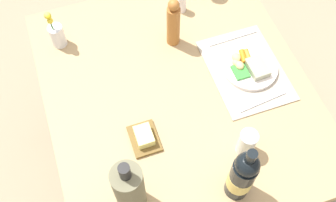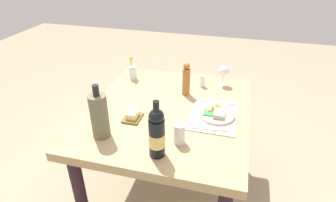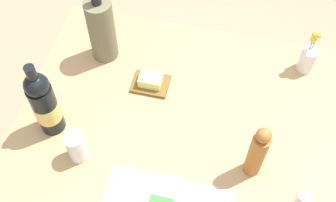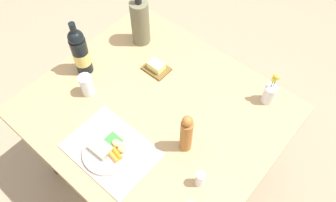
{
  "view_description": "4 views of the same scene",
  "coord_description": "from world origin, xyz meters",
  "px_view_note": "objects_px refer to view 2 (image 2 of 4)",
  "views": [
    {
      "loc": [
        -0.75,
        0.3,
        2.04
      ],
      "look_at": [
        -0.07,
        0.07,
        0.79
      ],
      "focal_mm": 42.54,
      "sensor_mm": 36.0,
      "label": 1
    },
    {
      "loc": [
        -1.49,
        -0.39,
        1.67
      ],
      "look_at": [
        -0.0,
        0.01,
        0.78
      ],
      "focal_mm": 30.22,
      "sensor_mm": 36.0,
      "label": 2
    },
    {
      "loc": [
        0.11,
        -0.68,
        1.94
      ],
      "look_at": [
        -0.07,
        0.07,
        0.81
      ],
      "focal_mm": 44.96,
      "sensor_mm": 36.0,
      "label": 3
    },
    {
      "loc": [
        0.62,
        -0.62,
        2.04
      ],
      "look_at": [
        0.03,
        0.05,
        0.75
      ],
      "focal_mm": 35.64,
      "sensor_mm": 36.0,
      "label": 4
    }
  ],
  "objects_px": {
    "dinner_plate": "(216,113)",
    "salt_shaker": "(202,81)",
    "flower_vase": "(133,71)",
    "wine_glass": "(224,71)",
    "water_tumbler": "(179,135)",
    "butter_dish": "(133,116)",
    "wine_bottle": "(157,133)",
    "cooler_bottle": "(99,116)",
    "dining_table": "(169,122)",
    "knife": "(219,102)",
    "fork": "(210,129)",
    "pepper_mill": "(186,80)"
  },
  "relations": [
    {
      "from": "dining_table",
      "to": "flower_vase",
      "type": "bearing_deg",
      "value": 46.03
    },
    {
      "from": "salt_shaker",
      "to": "wine_glass",
      "type": "xyz_separation_m",
      "value": [
        0.06,
        -0.14,
        0.07
      ]
    },
    {
      "from": "flower_vase",
      "to": "cooler_bottle",
      "type": "bearing_deg",
      "value": -172.34
    },
    {
      "from": "cooler_bottle",
      "to": "knife",
      "type": "bearing_deg",
      "value": -48.51
    },
    {
      "from": "dining_table",
      "to": "salt_shaker",
      "type": "relative_size",
      "value": 13.02
    },
    {
      "from": "flower_vase",
      "to": "dining_table",
      "type": "bearing_deg",
      "value": -133.97
    },
    {
      "from": "flower_vase",
      "to": "water_tumbler",
      "type": "height_order",
      "value": "flower_vase"
    },
    {
      "from": "wine_bottle",
      "to": "wine_glass",
      "type": "height_order",
      "value": "wine_bottle"
    },
    {
      "from": "water_tumbler",
      "to": "butter_dish",
      "type": "xyz_separation_m",
      "value": [
        0.15,
        0.33,
        -0.03
      ]
    },
    {
      "from": "flower_vase",
      "to": "water_tumbler",
      "type": "distance_m",
      "value": 0.87
    },
    {
      "from": "flower_vase",
      "to": "salt_shaker",
      "type": "relative_size",
      "value": 2.13
    },
    {
      "from": "fork",
      "to": "water_tumbler",
      "type": "relative_size",
      "value": 1.72
    },
    {
      "from": "pepper_mill",
      "to": "cooler_bottle",
      "type": "relative_size",
      "value": 0.75
    },
    {
      "from": "knife",
      "to": "dining_table",
      "type": "bearing_deg",
      "value": 116.45
    },
    {
      "from": "dining_table",
      "to": "water_tumbler",
      "type": "relative_size",
      "value": 9.75
    },
    {
      "from": "fork",
      "to": "butter_dish",
      "type": "relative_size",
      "value": 1.55
    },
    {
      "from": "fork",
      "to": "wine_bottle",
      "type": "relative_size",
      "value": 0.64
    },
    {
      "from": "dinner_plate",
      "to": "water_tumbler",
      "type": "xyz_separation_m",
      "value": [
        -0.31,
        0.16,
        0.03
      ]
    },
    {
      "from": "fork",
      "to": "flower_vase",
      "type": "relative_size",
      "value": 1.08
    },
    {
      "from": "knife",
      "to": "wine_bottle",
      "type": "distance_m",
      "value": 0.66
    },
    {
      "from": "wine_glass",
      "to": "fork",
      "type": "bearing_deg",
      "value": 178.75
    },
    {
      "from": "salt_shaker",
      "to": "knife",
      "type": "bearing_deg",
      "value": -146.35
    },
    {
      "from": "fork",
      "to": "wine_bottle",
      "type": "distance_m",
      "value": 0.38
    },
    {
      "from": "butter_dish",
      "to": "knife",
      "type": "bearing_deg",
      "value": -56.66
    },
    {
      "from": "dining_table",
      "to": "water_tumbler",
      "type": "height_order",
      "value": "water_tumbler"
    },
    {
      "from": "cooler_bottle",
      "to": "salt_shaker",
      "type": "relative_size",
      "value": 3.58
    },
    {
      "from": "flower_vase",
      "to": "cooler_bottle",
      "type": "height_order",
      "value": "cooler_bottle"
    },
    {
      "from": "wine_glass",
      "to": "butter_dish",
      "type": "bearing_deg",
      "value": 141.21
    },
    {
      "from": "knife",
      "to": "pepper_mill",
      "type": "distance_m",
      "value": 0.27
    },
    {
      "from": "flower_vase",
      "to": "wine_glass",
      "type": "relative_size",
      "value": 1.21
    },
    {
      "from": "salt_shaker",
      "to": "dining_table",
      "type": "bearing_deg",
      "value": 158.03
    },
    {
      "from": "water_tumbler",
      "to": "pepper_mill",
      "type": "bearing_deg",
      "value": 8.14
    },
    {
      "from": "flower_vase",
      "to": "wine_glass",
      "type": "distance_m",
      "value": 0.69
    },
    {
      "from": "butter_dish",
      "to": "salt_shaker",
      "type": "distance_m",
      "value": 0.64
    },
    {
      "from": "knife",
      "to": "wine_bottle",
      "type": "height_order",
      "value": "wine_bottle"
    },
    {
      "from": "water_tumbler",
      "to": "butter_dish",
      "type": "distance_m",
      "value": 0.36
    },
    {
      "from": "flower_vase",
      "to": "water_tumbler",
      "type": "xyz_separation_m",
      "value": [
        -0.69,
        -0.53,
        -0.01
      ]
    },
    {
      "from": "flower_vase",
      "to": "knife",
      "type": "bearing_deg",
      "value": -107.11
    },
    {
      "from": "dining_table",
      "to": "dinner_plate",
      "type": "relative_size",
      "value": 5.16
    },
    {
      "from": "dinner_plate",
      "to": "knife",
      "type": "height_order",
      "value": "dinner_plate"
    },
    {
      "from": "fork",
      "to": "wine_bottle",
      "type": "height_order",
      "value": "wine_bottle"
    },
    {
      "from": "dinner_plate",
      "to": "salt_shaker",
      "type": "distance_m",
      "value": 0.41
    },
    {
      "from": "fork",
      "to": "flower_vase",
      "type": "bearing_deg",
      "value": 45.82
    },
    {
      "from": "cooler_bottle",
      "to": "wine_glass",
      "type": "distance_m",
      "value": 1.0
    },
    {
      "from": "fork",
      "to": "wine_bottle",
      "type": "bearing_deg",
      "value": 134.17
    },
    {
      "from": "salt_shaker",
      "to": "dinner_plate",
      "type": "bearing_deg",
      "value": -158.96
    },
    {
      "from": "dining_table",
      "to": "dinner_plate",
      "type": "distance_m",
      "value": 0.32
    },
    {
      "from": "dinner_plate",
      "to": "pepper_mill",
      "type": "relative_size",
      "value": 0.94
    },
    {
      "from": "dining_table",
      "to": "butter_dish",
      "type": "height_order",
      "value": "butter_dish"
    },
    {
      "from": "pepper_mill",
      "to": "dining_table",
      "type": "bearing_deg",
      "value": 165.19
    }
  ]
}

